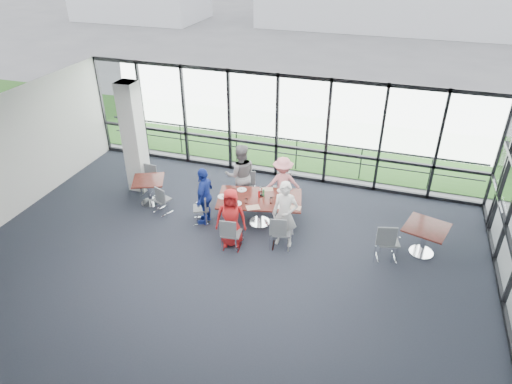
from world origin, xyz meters
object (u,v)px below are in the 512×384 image
(chair_main_fr, at_px, (280,190))
(main_table, at_px, (260,202))
(chair_spare_la, at_px, (162,199))
(chair_main_nr, at_px, (281,232))
(chair_spare_lb, at_px, (149,182))
(chair_spare_r, at_px, (388,241))
(side_table_left, at_px, (149,184))
(diner_end, at_px, (205,196))
(side_table_right, at_px, (426,231))
(diner_near_left, at_px, (231,218))
(chair_main_fl, at_px, (245,188))
(diner_near_right, at_px, (285,214))
(diner_far_left, at_px, (241,175))
(chair_main_nl, at_px, (232,233))
(diner_far_right, at_px, (283,183))
(chair_main_end, at_px, (201,208))
(structural_column, at_px, (134,138))

(chair_main_fr, bearing_deg, main_table, 62.40)
(chair_main_fr, xyz_separation_m, chair_spare_la, (-2.89, -1.45, -0.02))
(chair_main_nr, bearing_deg, chair_spare_lb, 153.06)
(chair_spare_la, bearing_deg, chair_spare_lb, 159.83)
(chair_main_nr, xyz_separation_m, chair_main_fr, (-0.56, 1.95, -0.02))
(chair_main_nr, relative_size, chair_main_fr, 1.04)
(chair_spare_r, bearing_deg, side_table_left, 160.93)
(main_table, distance_m, diner_end, 1.41)
(side_table_right, bearing_deg, diner_near_left, -166.76)
(side_table_left, distance_m, chair_spare_r, 6.46)
(side_table_right, relative_size, chair_main_nr, 1.31)
(chair_main_nr, bearing_deg, chair_main_fl, 120.47)
(diner_near_left, height_order, chair_main_fr, diner_near_left)
(diner_near_right, height_order, chair_main_fl, diner_near_right)
(diner_near_left, height_order, diner_far_left, diner_far_left)
(chair_main_nl, height_order, chair_spare_lb, chair_spare_lb)
(diner_near_right, xyz_separation_m, chair_main_fl, (-1.55, 1.58, -0.42))
(side_table_right, height_order, chair_spare_r, chair_spare_r)
(chair_spare_lb, bearing_deg, main_table, 176.49)
(main_table, bearing_deg, chair_main_fl, 115.58)
(diner_far_right, bearing_deg, chair_spare_la, 1.26)
(diner_end, xyz_separation_m, chair_main_end, (-0.11, -0.02, -0.38))
(chair_spare_lb, relative_size, chair_spare_r, 0.89)
(main_table, height_order, diner_near_right, diner_near_right)
(chair_spare_la, xyz_separation_m, chair_spare_r, (5.90, -0.15, 0.07))
(side_table_right, bearing_deg, main_table, 179.67)
(side_table_left, distance_m, chair_main_fl, 2.65)
(side_table_left, bearing_deg, diner_far_left, 18.30)
(diner_far_left, bearing_deg, diner_near_right, 113.73)
(chair_main_end, bearing_deg, diner_near_left, 34.23)
(chair_main_nr, distance_m, chair_spare_r, 2.47)
(main_table, distance_m, chair_main_nl, 1.28)
(side_table_right, bearing_deg, chair_main_fl, 169.05)
(chair_main_nl, xyz_separation_m, chair_spare_r, (3.55, 0.75, 0.05))
(main_table, relative_size, diner_near_right, 1.37)
(chair_main_fl, height_order, chair_spare_lb, chair_main_fl)
(diner_far_right, bearing_deg, structural_column, -18.41)
(diner_end, bearing_deg, main_table, 102.49)
(diner_end, bearing_deg, chair_spare_lb, -114.14)
(chair_spare_r, bearing_deg, structural_column, 155.85)
(diner_near_right, relative_size, diner_far_right, 1.13)
(diner_end, height_order, chair_main_nr, diner_end)
(diner_far_left, bearing_deg, chair_main_fr, 173.58)
(chair_main_fr, bearing_deg, diner_near_left, 58.94)
(diner_far_right, distance_m, chair_main_fr, 0.38)
(side_table_right, relative_size, chair_spare_r, 1.20)
(diner_near_left, bearing_deg, chair_spare_lb, 140.61)
(diner_near_left, height_order, chair_spare_la, diner_near_left)
(structural_column, relative_size, chair_main_nl, 3.75)
(chair_main_fl, height_order, chair_spare_la, chair_main_fl)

